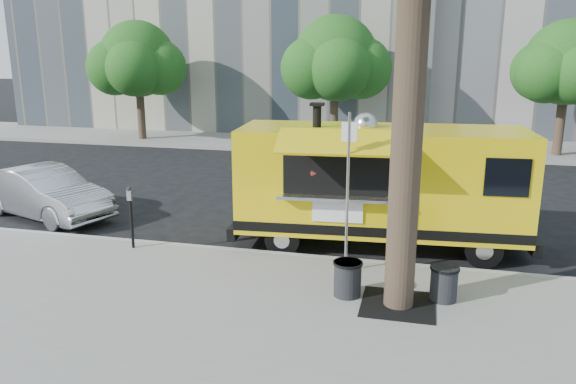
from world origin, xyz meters
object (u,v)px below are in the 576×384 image
parking_meter (131,210)px  sedan (45,193)px  trash_bin_left (444,282)px  food_truck (379,183)px  far_tree_a (138,59)px  far_tree_c (567,63)px  trash_bin_right (348,277)px  far_tree_b (335,59)px  sign_post (348,184)px

parking_meter → sedan: parking_meter is taller
trash_bin_left → parking_meter: bearing=170.3°
sedan → food_truck: bearing=-72.4°
far_tree_a → trash_bin_left: far_tree_a is taller
parking_meter → food_truck: size_ratio=0.21×
far_tree_c → parking_meter: (-11.00, -13.75, -2.74)m
food_truck → trash_bin_right: food_truck is taller
far_tree_c → trash_bin_left: bearing=-107.5°
far_tree_a → food_truck: (11.97, -11.99, -2.31)m
far_tree_a → parking_meter: (7.00, -13.65, -2.79)m
far_tree_b → sedan: (-5.52, -12.13, -3.18)m
far_tree_c → sign_post: 15.48m
parking_meter → sedan: 4.03m
sign_post → food_truck: sign_post is taller
trash_bin_left → sedan: bearing=163.0°
far_tree_b → parking_meter: (-2.00, -14.05, -2.85)m
far_tree_b → sedan: bearing=-114.5°
sign_post → sedan: sign_post is taller
far_tree_a → trash_bin_left: 20.13m
food_truck → trash_bin_left: 3.21m
far_tree_c → trash_bin_right: far_tree_c is taller
far_tree_a → food_truck: bearing=-45.0°
far_tree_b → sign_post: 14.61m
trash_bin_left → trash_bin_right: bearing=-172.7°
far_tree_c → trash_bin_left: 15.88m
far_tree_b → trash_bin_left: 16.09m
far_tree_b → far_tree_a: bearing=-177.5°
sign_post → far_tree_a: bearing=129.8°
sign_post → trash_bin_right: bearing=-80.4°
far_tree_b → trash_bin_right: 15.93m
sign_post → trash_bin_right: 1.76m
sign_post → sedan: size_ratio=0.76×
far_tree_b → sign_post: bearing=-79.9°
food_truck → sedan: (-8.49, 0.27, -0.81)m
far_tree_c → parking_meter: far_tree_c is taller
sign_post → trash_bin_right: sign_post is taller
parking_meter → trash_bin_left: size_ratio=2.29×
far_tree_b → sign_post: (2.55, -14.25, -1.98)m
parking_meter → food_truck: 5.26m
far_tree_a → far_tree_c: bearing=0.3°
trash_bin_right → trash_bin_left: bearing=7.3°
food_truck → trash_bin_right: size_ratio=10.65×
far_tree_c → food_truck: bearing=-116.5°
far_tree_a → far_tree_c: 18.00m
far_tree_b → parking_meter: 14.48m
far_tree_c → trash_bin_right: (-6.27, -15.03, -3.24)m
food_truck → trash_bin_left: food_truck is taller
sedan → far_tree_c: bearing=-31.4°
trash_bin_right → far_tree_a: bearing=128.2°
far_tree_c → sign_post: bearing=-114.8°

